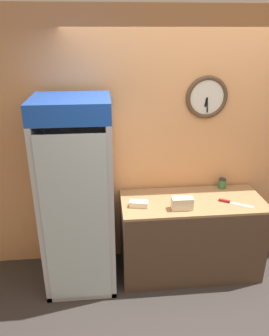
{
  "coord_description": "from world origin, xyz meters",
  "views": [
    {
      "loc": [
        -0.88,
        -2.02,
        2.47
      ],
      "look_at": [
        -0.6,
        0.91,
        1.23
      ],
      "focal_mm": 35.0,
      "sensor_mm": 36.0,
      "label": 1
    }
  ],
  "objects_px": {
    "sandwich_stack_middle": "(182,201)",
    "sandwich_flat_left": "(139,204)",
    "sandwich_stack_bottom": "(182,206)",
    "beverage_cooler": "(78,187)",
    "chefs_knife": "(231,202)",
    "condiment_jar": "(222,183)"
  },
  "relations": [
    {
      "from": "sandwich_stack_bottom",
      "to": "sandwich_stack_middle",
      "type": "height_order",
      "value": "sandwich_stack_middle"
    },
    {
      "from": "sandwich_stack_bottom",
      "to": "condiment_jar",
      "type": "height_order",
      "value": "condiment_jar"
    },
    {
      "from": "sandwich_stack_bottom",
      "to": "sandwich_stack_middle",
      "type": "distance_m",
      "value": 0.06
    },
    {
      "from": "beverage_cooler",
      "to": "sandwich_flat_left",
      "type": "xyz_separation_m",
      "value": [
        0.59,
        -0.09,
        -0.16
      ]
    },
    {
      "from": "beverage_cooler",
      "to": "sandwich_stack_middle",
      "type": "xyz_separation_m",
      "value": [
        1.0,
        -0.18,
        -0.1
      ]
    },
    {
      "from": "sandwich_stack_middle",
      "to": "condiment_jar",
      "type": "height_order",
      "value": "sandwich_stack_middle"
    },
    {
      "from": "sandwich_stack_bottom",
      "to": "sandwich_stack_middle",
      "type": "relative_size",
      "value": 0.99
    },
    {
      "from": "sandwich_flat_left",
      "to": "sandwich_stack_middle",
      "type": "bearing_deg",
      "value": -11.82
    },
    {
      "from": "sandwich_stack_bottom",
      "to": "sandwich_stack_middle",
      "type": "bearing_deg",
      "value": 0.0
    },
    {
      "from": "beverage_cooler",
      "to": "condiment_jar",
      "type": "relative_size",
      "value": 17.49
    },
    {
      "from": "sandwich_stack_bottom",
      "to": "sandwich_flat_left",
      "type": "height_order",
      "value": "sandwich_stack_bottom"
    },
    {
      "from": "sandwich_stack_middle",
      "to": "condiment_jar",
      "type": "relative_size",
      "value": 1.86
    },
    {
      "from": "sandwich_flat_left",
      "to": "beverage_cooler",
      "type": "bearing_deg",
      "value": 171.32
    },
    {
      "from": "sandwich_flat_left",
      "to": "chefs_knife",
      "type": "height_order",
      "value": "sandwich_flat_left"
    },
    {
      "from": "beverage_cooler",
      "to": "sandwich_stack_middle",
      "type": "bearing_deg",
      "value": -9.98
    },
    {
      "from": "beverage_cooler",
      "to": "sandwich_stack_bottom",
      "type": "distance_m",
      "value": 1.03
    },
    {
      "from": "sandwich_stack_bottom",
      "to": "beverage_cooler",
      "type": "bearing_deg",
      "value": 170.02
    },
    {
      "from": "chefs_knife",
      "to": "condiment_jar",
      "type": "relative_size",
      "value": 2.83
    },
    {
      "from": "sandwich_stack_middle",
      "to": "sandwich_flat_left",
      "type": "bearing_deg",
      "value": 168.18
    },
    {
      "from": "beverage_cooler",
      "to": "chefs_knife",
      "type": "bearing_deg",
      "value": -4.23
    },
    {
      "from": "sandwich_flat_left",
      "to": "condiment_jar",
      "type": "distance_m",
      "value": 1.01
    },
    {
      "from": "beverage_cooler",
      "to": "sandwich_stack_bottom",
      "type": "xyz_separation_m",
      "value": [
        1.0,
        -0.18,
        -0.16
      ]
    }
  ]
}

